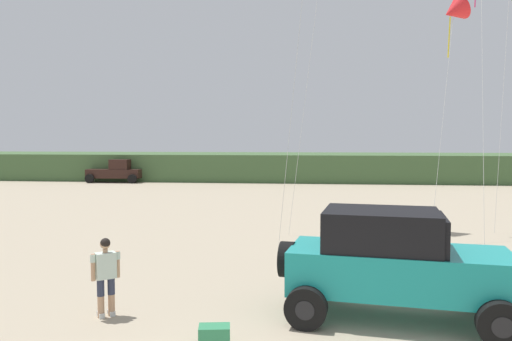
# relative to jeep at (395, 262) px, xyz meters

# --- Properties ---
(dune_ridge) EXTENTS (90.00, 9.85, 2.37)m
(dune_ridge) POSITION_rel_jeep_xyz_m (-6.27, 36.33, -0.02)
(dune_ridge) COLOR #426038
(dune_ridge) RESTS_ON ground_plane
(jeep) EXTENTS (4.99, 2.96, 2.26)m
(jeep) POSITION_rel_jeep_xyz_m (0.00, 0.00, 0.00)
(jeep) COLOR teal
(jeep) RESTS_ON ground_plane
(person_watching) EXTENTS (0.52, 0.46, 1.67)m
(person_watching) POSITION_rel_jeep_xyz_m (-5.98, -0.52, -0.26)
(person_watching) COLOR tan
(person_watching) RESTS_ON ground_plane
(cooler_box) EXTENTS (0.61, 0.44, 0.38)m
(cooler_box) POSITION_rel_jeep_xyz_m (-3.44, -1.78, -1.01)
(cooler_box) COLOR #2D7F51
(cooler_box) RESTS_ON ground_plane
(distant_pickup) EXTENTS (4.65, 2.47, 1.98)m
(distant_pickup) POSITION_rel_jeep_xyz_m (-18.32, 31.17, -0.26)
(distant_pickup) COLOR black
(distant_pickup) RESTS_ON ground_plane
(kite_red_delta) EXTENTS (2.06, 3.86, 9.45)m
(kite_red_delta) POSITION_rel_jeep_xyz_m (3.81, 10.20, 7.52)
(kite_red_delta) COLOR red
(kite_red_delta) RESTS_ON ground_plane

